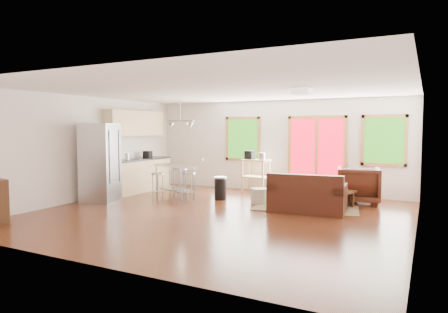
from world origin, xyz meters
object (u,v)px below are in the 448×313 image
at_px(rug, 306,206).
at_px(refrigerator, 100,163).
at_px(kitchen_cart, 255,164).
at_px(coffee_table, 331,192).
at_px(loveseat, 307,197).
at_px(ottoman, 305,193).
at_px(armchair, 358,183).
at_px(island, 175,175).

relative_size(rug, refrigerator, 1.19).
bearing_deg(kitchen_cart, coffee_table, -26.32).
distance_m(loveseat, coffee_table, 0.89).
bearing_deg(coffee_table, ottoman, 150.57).
bearing_deg(coffee_table, armchair, 54.83).
bearing_deg(refrigerator, coffee_table, 6.18).
xyz_separation_m(ottoman, refrigerator, (-4.48, -2.32, 0.75)).
bearing_deg(loveseat, ottoman, 102.56).
relative_size(armchair, island, 0.68).
relative_size(refrigerator, island, 1.34).
relative_size(rug, ottoman, 3.62).
xyz_separation_m(refrigerator, kitchen_cart, (2.81, 3.10, -0.16)).
height_order(coffee_table, refrigerator, refrigerator).
bearing_deg(kitchen_cart, island, -130.65).
xyz_separation_m(island, kitchen_cart, (1.52, 1.78, 0.22)).
bearing_deg(loveseat, refrigerator, -171.87).
height_order(loveseat, refrigerator, refrigerator).
bearing_deg(ottoman, kitchen_cart, 155.06).
height_order(loveseat, kitchen_cart, kitchen_cart).
bearing_deg(armchair, ottoman, 2.46).
relative_size(rug, kitchen_cart, 1.96).
bearing_deg(coffee_table, rug, -158.75).
distance_m(coffee_table, kitchen_cart, 2.71).
distance_m(armchair, island, 4.59).
height_order(loveseat, armchair, armchair).
bearing_deg(kitchen_cart, refrigerator, -132.10).
bearing_deg(rug, coffee_table, 21.25).
distance_m(refrigerator, island, 1.88).
bearing_deg(island, armchair, 16.25).
distance_m(loveseat, kitchen_cart, 2.91).
relative_size(coffee_table, kitchen_cart, 0.95).
bearing_deg(rug, armchair, 41.62).
xyz_separation_m(loveseat, coffee_table, (0.34, 0.82, 0.01)).
distance_m(coffee_table, ottoman, 0.83).
distance_m(rug, island, 3.47).
bearing_deg(ottoman, refrigerator, -152.59).
distance_m(armchair, ottoman, 1.27).
bearing_deg(coffee_table, loveseat, -112.27).
height_order(rug, island, island).
height_order(island, kitchen_cart, kitchen_cart).
relative_size(armchair, kitchen_cart, 0.84).
bearing_deg(ottoman, coffee_table, -29.43).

